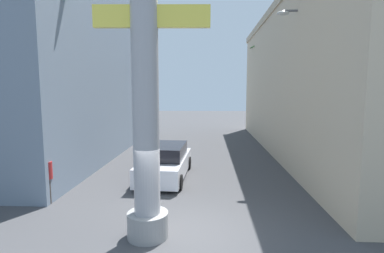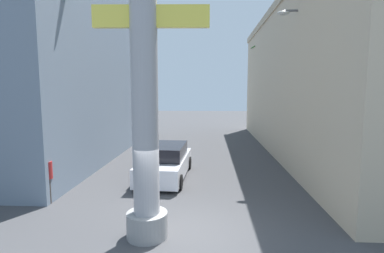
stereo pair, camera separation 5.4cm
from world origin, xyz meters
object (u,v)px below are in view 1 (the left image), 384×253
neon_sign_pole (145,30)px  palm_tree_mid_left (94,67)px  crossing_sign (383,173)px  pedestrian_curb_left (48,175)px  palm_tree_far_right (266,77)px  fire_hydrant (362,214)px  street_lamp (316,78)px  pedestrian_mid_right (285,147)px  car_lead (165,162)px  palm_tree_near_left (44,69)px  pedestrian_far_left (127,130)px  palm_tree_far_left (134,86)px

neon_sign_pole → palm_tree_mid_left: (-5.41, 10.49, -0.08)m
crossing_sign → pedestrian_curb_left: crossing_sign is taller
neon_sign_pole → palm_tree_far_right: neon_sign_pole is taller
neon_sign_pole → palm_tree_far_right: bearing=70.9°
pedestrian_curb_left → palm_tree_far_right: bearing=58.0°
pedestrian_curb_left → fire_hydrant: pedestrian_curb_left is taller
street_lamp → pedestrian_mid_right: bearing=106.9°
palm_tree_mid_left → palm_tree_far_right: bearing=37.1°
crossing_sign → fire_hydrant: size_ratio=3.76×
car_lead → palm_tree_far_right: (7.16, 14.01, 4.54)m
palm_tree_near_left → street_lamp: bearing=10.6°
pedestrian_far_left → fire_hydrant: size_ratio=2.41×
palm_tree_mid_left → neon_sign_pole: bearing=-62.7°
street_lamp → palm_tree_far_left: street_lamp is taller
palm_tree_near_left → pedestrian_mid_right: palm_tree_near_left is taller
pedestrian_mid_right → pedestrian_curb_left: pedestrian_curb_left is taller
palm_tree_far_right → fire_hydrant: size_ratio=11.77×
palm_tree_far_left → pedestrian_curb_left: palm_tree_far_left is taller
palm_tree_near_left → pedestrian_curb_left: 4.46m
palm_tree_mid_left → palm_tree_near_left: (0.34, -6.27, -0.58)m
palm_tree_far_left → palm_tree_far_right: palm_tree_far_right is taller
neon_sign_pole → fire_hydrant: 8.25m
neon_sign_pole → pedestrian_far_left: neon_sign_pole is taller
crossing_sign → palm_tree_far_right: (0.32, 19.23, 3.50)m
car_lead → palm_tree_far_left: (-4.76, 13.64, 3.74)m
neon_sign_pole → pedestrian_curb_left: 6.54m
fire_hydrant → palm_tree_far_right: bearing=88.4°
street_lamp → fire_hydrant: street_lamp is taller
palm_tree_far_right → palm_tree_mid_left: bearing=-142.9°
pedestrian_curb_left → fire_hydrant: size_ratio=2.44×
palm_tree_near_left → fire_hydrant: bearing=-15.6°
pedestrian_far_left → crossing_sign: bearing=-52.1°
neon_sign_pole → pedestrian_far_left: bearing=107.3°
car_lead → pedestrian_mid_right: pedestrian_mid_right is taller
palm_tree_far_left → pedestrian_mid_right: (11.00, -10.73, -3.50)m
pedestrian_far_left → street_lamp: bearing=-36.8°
street_lamp → palm_tree_far_right: 13.36m
palm_tree_mid_left → fire_hydrant: 15.90m
pedestrian_mid_right → fire_hydrant: size_ratio=2.33×
car_lead → pedestrian_mid_right: (6.24, 2.91, 0.25)m
palm_tree_mid_left → car_lead: bearing=-43.2°
pedestrian_far_left → car_lead: bearing=-64.7°
palm_tree_mid_left → pedestrian_mid_right: size_ratio=5.69×
street_lamp → pedestrian_curb_left: 11.98m
neon_sign_pole → pedestrian_mid_right: bearing=55.6°
palm_tree_far_left → palm_tree_far_right: size_ratio=0.83×
pedestrian_mid_right → pedestrian_curb_left: 11.83m
palm_tree_far_left → car_lead: bearing=-70.8°
pedestrian_mid_right → pedestrian_curb_left: size_ratio=0.96×
neon_sign_pole → palm_tree_far_left: neon_sign_pole is taller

